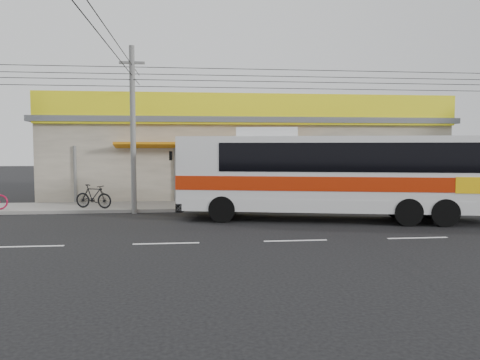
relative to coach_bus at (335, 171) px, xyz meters
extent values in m
plane|color=black|center=(-2.48, -1.42, -1.98)|extent=(120.00, 120.00, 0.00)
cube|color=slate|center=(-2.48, 4.58, -1.90)|extent=(30.00, 3.20, 0.15)
cube|color=gray|center=(-2.48, 10.18, 0.12)|extent=(22.00, 8.00, 4.20)
cube|color=#53565B|center=(-2.48, 10.18, 2.37)|extent=(22.60, 8.60, 0.30)
cube|color=#FFF616|center=(-2.48, 6.06, 2.92)|extent=(22.00, 0.24, 1.60)
cube|color=#B4310A|center=(-4.48, 6.03, 2.92)|extent=(9.00, 0.10, 1.20)
cube|color=#156612|center=(4.02, 6.03, 2.92)|extent=(2.40, 0.10, 1.10)
cube|color=navy|center=(6.72, 6.03, 2.92)|extent=(2.20, 0.10, 1.10)
cube|color=#B4310A|center=(-11.48, 6.03, 2.92)|extent=(3.00, 0.10, 1.10)
cube|color=#CB770B|center=(-4.48, 5.88, 1.02)|extent=(10.00, 1.20, 0.37)
cube|color=silver|center=(-0.18, 0.04, -0.09)|extent=(12.22, 5.09, 2.89)
cube|color=#B92507|center=(-0.18, 0.04, -0.43)|extent=(12.27, 5.14, 0.55)
cube|color=yellow|center=(4.87, -1.11, -0.43)|extent=(2.12, 2.84, 0.60)
cube|color=black|center=(0.50, -0.11, 0.56)|extent=(10.29, 4.69, 1.10)
cube|color=black|center=(-5.94, 1.35, 0.36)|extent=(0.64, 2.17, 1.50)
cube|color=silver|center=(-2.62, 0.60, 1.54)|extent=(2.64, 1.89, 0.36)
cylinder|color=black|center=(-4.52, -0.13, -1.46)|extent=(1.08, 0.54, 1.04)
cylinder|color=black|center=(-4.02, 2.07, -1.46)|extent=(1.08, 0.54, 1.04)
cylinder|color=black|center=(3.55, -1.97, -1.46)|extent=(1.08, 0.54, 1.04)
cylinder|color=black|center=(4.05, 0.23, -1.46)|extent=(1.08, 0.54, 1.04)
imported|color=black|center=(-10.12, 3.65, -1.29)|extent=(1.87, 1.12, 1.09)
cylinder|color=slate|center=(-8.20, 2.78, 1.67)|extent=(0.24, 0.24, 7.29)
cube|color=slate|center=(-8.20, 2.78, 4.58)|extent=(1.09, 0.11, 0.11)
camera|label=1|loc=(-5.77, -18.07, 0.93)|focal=35.00mm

